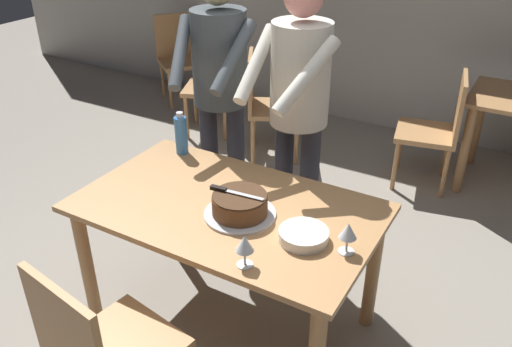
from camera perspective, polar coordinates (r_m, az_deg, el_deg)
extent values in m
plane|color=gray|center=(3.02, -2.76, -15.53)|extent=(14.00, 14.00, 0.00)
cube|color=tan|center=(2.55, -3.14, -3.73)|extent=(1.45, 0.86, 0.03)
cylinder|color=tan|center=(2.92, -17.86, -9.55)|extent=(0.07, 0.07, 0.72)
cylinder|color=tan|center=(3.33, -9.10, -3.15)|extent=(0.07, 0.07, 0.72)
cylinder|color=tan|center=(2.82, 12.56, -10.24)|extent=(0.07, 0.07, 0.72)
cylinder|color=silver|center=(2.47, -1.75, -4.39)|extent=(0.34, 0.34, 0.01)
cylinder|color=brown|center=(2.44, -1.77, -3.40)|extent=(0.26, 0.26, 0.09)
cylinder|color=#432A18|center=(2.41, -1.78, -2.42)|extent=(0.25, 0.25, 0.01)
cube|color=silver|center=(2.40, -1.36, -2.32)|extent=(0.20, 0.04, 0.00)
cube|color=black|center=(2.45, -4.09, -1.65)|extent=(0.08, 0.03, 0.02)
cylinder|color=white|center=(2.31, 5.16, -7.11)|extent=(0.22, 0.22, 0.01)
cylinder|color=white|center=(2.31, 5.17, -6.91)|extent=(0.22, 0.22, 0.01)
cylinder|color=white|center=(2.30, 5.18, -6.71)|extent=(0.22, 0.22, 0.01)
cylinder|color=white|center=(2.30, 5.20, -6.50)|extent=(0.22, 0.22, 0.01)
cylinder|color=white|center=(2.29, 5.21, -6.30)|extent=(0.22, 0.22, 0.01)
cylinder|color=silver|center=(2.27, 9.74, -8.32)|extent=(0.07, 0.07, 0.00)
cylinder|color=silver|center=(2.25, 9.82, -7.57)|extent=(0.01, 0.01, 0.07)
cone|color=silver|center=(2.21, 9.97, -6.12)|extent=(0.08, 0.08, 0.07)
cylinder|color=silver|center=(2.17, -1.20, -9.84)|extent=(0.07, 0.07, 0.00)
cylinder|color=silver|center=(2.15, -1.21, -9.07)|extent=(0.01, 0.01, 0.07)
cone|color=silver|center=(2.11, -1.23, -7.58)|extent=(0.08, 0.08, 0.07)
cylinder|color=#387AC6|center=(3.01, -8.12, 4.12)|extent=(0.07, 0.07, 0.22)
cylinder|color=silver|center=(2.96, -8.29, 6.31)|extent=(0.04, 0.04, 0.03)
cylinder|color=#2D2D38|center=(3.11, 5.64, -2.92)|extent=(0.11, 0.11, 0.95)
cylinder|color=#2D2D38|center=(3.19, 2.95, -1.86)|extent=(0.11, 0.11, 0.95)
cylinder|color=beige|center=(2.83, 4.84, 10.66)|extent=(0.32, 0.32, 0.55)
cylinder|color=beige|center=(2.58, 5.49, 10.47)|extent=(0.21, 0.41, 0.34)
cylinder|color=beige|center=(2.76, -0.01, 11.82)|extent=(0.10, 0.42, 0.34)
cylinder|color=#2D2D38|center=(3.37, -2.14, -0.02)|extent=(0.11, 0.11, 0.95)
cylinder|color=#2D2D38|center=(3.43, -4.97, 0.43)|extent=(0.11, 0.11, 0.95)
cylinder|color=#3F474C|center=(3.11, -3.99, 12.39)|extent=(0.32, 0.32, 0.55)
cylinder|color=#3F474C|center=(2.87, -2.43, 12.50)|extent=(0.07, 0.42, 0.34)
cylinder|color=#3F474C|center=(2.99, -8.20, 12.92)|extent=(0.23, 0.41, 0.34)
cylinder|color=tan|center=(2.69, -13.26, -17.23)|extent=(0.04, 0.04, 0.41)
cube|color=tan|center=(2.11, -19.93, -16.19)|extent=(0.44, 0.10, 0.45)
cylinder|color=tan|center=(4.24, 21.69, 2.37)|extent=(0.07, 0.07, 0.71)
cylinder|color=tan|center=(4.74, 22.93, 4.93)|extent=(0.07, 0.07, 0.71)
cube|color=tan|center=(4.48, 2.07, 7.02)|extent=(0.60, 0.60, 0.04)
cylinder|color=tan|center=(4.74, 4.22, 5.30)|extent=(0.04, 0.04, 0.41)
cylinder|color=tan|center=(4.41, 4.40, 3.38)|extent=(0.04, 0.04, 0.41)
cylinder|color=tan|center=(4.74, -0.19, 5.36)|extent=(0.04, 0.04, 0.41)
cylinder|color=tan|center=(4.41, -0.34, 3.45)|extent=(0.04, 0.04, 0.41)
cube|color=tan|center=(4.40, -0.58, 10.01)|extent=(0.24, 0.40, 0.45)
cube|color=tan|center=(4.23, 17.93, 4.18)|extent=(0.52, 0.52, 0.04)
cylinder|color=tan|center=(4.17, 14.85, 0.79)|extent=(0.04, 0.04, 0.41)
cylinder|color=tan|center=(4.49, 15.33, 2.87)|extent=(0.04, 0.04, 0.41)
cylinder|color=tan|center=(4.17, 19.79, -0.01)|extent=(0.04, 0.04, 0.41)
cylinder|color=tan|center=(4.50, 19.92, 2.13)|extent=(0.04, 0.04, 0.41)
cube|color=tan|center=(4.15, 21.26, 6.78)|extent=(0.11, 0.44, 0.45)
cube|color=tan|center=(5.75, -8.07, 11.82)|extent=(0.62, 0.62, 0.04)
cylinder|color=tan|center=(5.69, -5.66, 9.41)|extent=(0.04, 0.04, 0.41)
cylinder|color=tan|center=(5.61, -9.26, 8.87)|extent=(0.04, 0.04, 0.41)
cylinder|color=tan|center=(6.03, -6.65, 10.48)|extent=(0.04, 0.04, 0.41)
cylinder|color=tan|center=(5.95, -10.08, 9.98)|extent=(0.04, 0.04, 0.41)
cube|color=tan|center=(5.87, -8.75, 14.64)|extent=(0.30, 0.36, 0.45)
cube|color=tan|center=(4.96, -5.15, 9.17)|extent=(0.58, 0.58, 0.04)
cylinder|color=tan|center=(4.92, -7.56, 6.04)|extent=(0.04, 0.04, 0.41)
cylinder|color=tan|center=(5.25, -6.60, 7.60)|extent=(0.04, 0.04, 0.41)
cylinder|color=tan|center=(4.85, -3.36, 5.87)|extent=(0.04, 0.04, 0.41)
cylinder|color=tan|center=(5.18, -2.64, 7.46)|extent=(0.04, 0.04, 0.41)
cube|color=tan|center=(4.85, -2.86, 11.82)|extent=(0.20, 0.42, 0.45)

